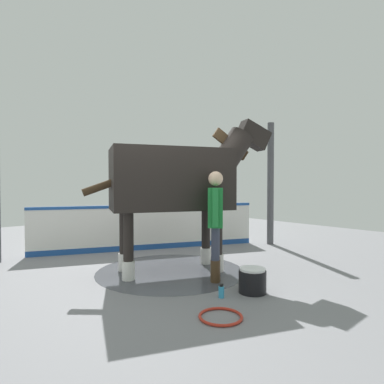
# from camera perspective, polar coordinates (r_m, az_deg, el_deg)

# --- Properties ---
(ground_plane) EXTENTS (16.00, 16.00, 0.02)m
(ground_plane) POSITION_cam_1_polar(r_m,az_deg,el_deg) (5.62, -7.82, -14.06)
(ground_plane) COLOR gray
(wet_patch) EXTENTS (2.52, 2.52, 0.00)m
(wet_patch) POSITION_cam_1_polar(r_m,az_deg,el_deg) (5.65, -3.81, -13.84)
(wet_patch) COLOR #42444C
(wet_patch) RESTS_ON ground
(barrier_wall) EXTENTS (4.77, 1.91, 1.02)m
(barrier_wall) POSITION_cam_1_polar(r_m,az_deg,el_deg) (7.40, -7.65, -6.52)
(barrier_wall) COLOR white
(barrier_wall) RESTS_ON ground
(roof_post_near) EXTENTS (0.16, 0.16, 3.00)m
(roof_post_near) POSITION_cam_1_polar(r_m,az_deg,el_deg) (8.16, 13.82, 1.46)
(roof_post_near) COLOR #4C4C51
(roof_post_near) RESTS_ON ground
(horse) EXTENTS (3.19, 1.67, 2.67)m
(horse) POSITION_cam_1_polar(r_m,az_deg,el_deg) (5.48, -2.70, 2.07)
(horse) COLOR black
(horse) RESTS_ON ground
(handler) EXTENTS (0.50, 0.51, 1.69)m
(handler) POSITION_cam_1_polar(r_m,az_deg,el_deg) (4.97, 4.22, -4.53)
(handler) COLOR #47331E
(handler) RESTS_ON ground
(wash_bucket) EXTENTS (0.38, 0.38, 0.34)m
(wash_bucket) POSITION_cam_1_polar(r_m,az_deg,el_deg) (4.62, 10.72, -15.24)
(wash_bucket) COLOR black
(wash_bucket) RESTS_ON ground
(bottle_shampoo) EXTENTS (0.08, 0.08, 0.18)m
(bottle_shampoo) POSITION_cam_1_polar(r_m,az_deg,el_deg) (4.40, 5.25, -17.21)
(bottle_shampoo) COLOR #3399CC
(bottle_shampoo) RESTS_ON ground
(bottle_spray) EXTENTS (0.08, 0.08, 0.18)m
(bottle_spray) POSITION_cam_1_polar(r_m,az_deg,el_deg) (4.94, 9.65, -15.15)
(bottle_spray) COLOR #CC5933
(bottle_spray) RESTS_ON ground
(hose_coil) EXTENTS (0.50, 0.50, 0.03)m
(hose_coil) POSITION_cam_1_polar(r_m,az_deg,el_deg) (3.82, 5.12, -21.22)
(hose_coil) COLOR #B72D1E
(hose_coil) RESTS_ON ground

